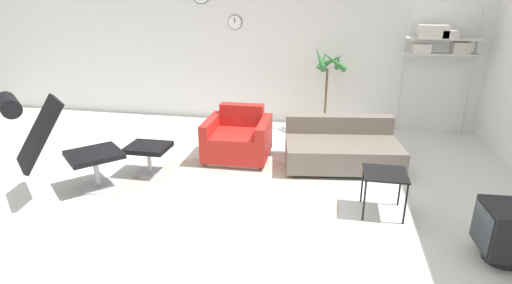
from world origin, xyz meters
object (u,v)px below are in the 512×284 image
object	(u,v)px
armchair_red	(238,140)
side_table	(385,177)
potted_plant	(327,89)
couch_low	(341,149)
shelf_unit	(440,42)
ottoman	(149,152)
lounge_chair	(54,137)
crt_television	(507,232)

from	to	relation	value
armchair_red	side_table	world-z (taller)	armchair_red
potted_plant	couch_low	bearing A→B (deg)	-79.93
couch_low	potted_plant	size ratio (longest dim) A/B	1.13
shelf_unit	ottoman	bearing A→B (deg)	-148.34
lounge_chair	shelf_unit	xyz separation A→B (m)	(4.46, 3.08, 0.78)
couch_low	side_table	size ratio (longest dim) A/B	3.50
lounge_chair	potted_plant	bearing A→B (deg)	88.96
lounge_chair	potted_plant	world-z (taller)	potted_plant
armchair_red	shelf_unit	size ratio (longest dim) A/B	0.44
armchair_red	potted_plant	size ratio (longest dim) A/B	0.62
crt_television	shelf_unit	distance (m)	3.63
lounge_chair	armchair_red	bearing A→B (deg)	84.09
lounge_chair	shelf_unit	bearing A→B (deg)	77.01
couch_low	lounge_chair	bearing A→B (deg)	17.98
armchair_red	crt_television	size ratio (longest dim) A/B	1.72
crt_television	shelf_unit	world-z (taller)	shelf_unit
side_table	shelf_unit	world-z (taller)	shelf_unit
armchair_red	side_table	bearing A→B (deg)	145.55
armchair_red	couch_low	size ratio (longest dim) A/B	0.55
ottoman	armchair_red	size ratio (longest dim) A/B	0.58
ottoman	side_table	xyz separation A→B (m)	(2.80, -0.45, 0.11)
couch_low	side_table	distance (m)	1.31
lounge_chair	armchair_red	world-z (taller)	lounge_chair
armchair_red	ottoman	bearing A→B (deg)	35.31
couch_low	side_table	xyz separation A→B (m)	(0.42, -1.23, 0.19)
ottoman	side_table	bearing A→B (deg)	-9.10
crt_television	lounge_chair	bearing A→B (deg)	82.47
armchair_red	crt_television	bearing A→B (deg)	144.99
ottoman	armchair_red	distance (m)	1.23
lounge_chair	crt_television	bearing A→B (deg)	38.04
armchair_red	potted_plant	distance (m)	1.93
armchair_red	shelf_unit	xyz separation A→B (m)	(2.79, 1.59, 1.21)
armchair_red	couch_low	distance (m)	1.40
lounge_chair	potted_plant	size ratio (longest dim) A/B	0.86
lounge_chair	couch_low	bearing A→B (deg)	68.88
armchair_red	crt_television	distance (m)	3.31
armchair_red	crt_television	world-z (taller)	armchair_red
side_table	crt_television	world-z (taller)	crt_television
side_table	crt_television	distance (m)	1.14
ottoman	crt_television	size ratio (longest dim) A/B	1.01
crt_television	potted_plant	world-z (taller)	potted_plant
couch_low	shelf_unit	world-z (taller)	shelf_unit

